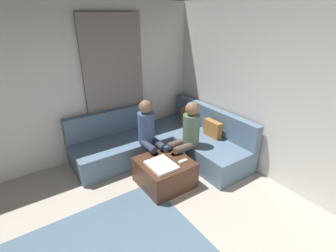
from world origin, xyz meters
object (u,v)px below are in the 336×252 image
at_px(sectional_couch, 165,142).
at_px(coffee_mug, 166,149).
at_px(person_on_couch_back, 186,134).
at_px(person_on_couch_side, 149,133).
at_px(ottoman, 164,172).
at_px(game_remote, 183,161).

distance_m(sectional_couch, coffee_mug, 0.60).
distance_m(sectional_couch, person_on_couch_back, 0.67).
bearing_deg(person_on_couch_back, sectional_couch, 5.73).
bearing_deg(sectional_couch, person_on_couch_side, -70.64).
bearing_deg(person_on_couch_back, person_on_couch_side, 49.88).
xyz_separation_m(ottoman, person_on_couch_back, (-0.16, 0.54, 0.45)).
relative_size(ottoman, person_on_couch_side, 0.63).
height_order(ottoman, person_on_couch_back, person_on_couch_back).
xyz_separation_m(coffee_mug, person_on_couch_side, (-0.34, -0.11, 0.19)).
bearing_deg(sectional_couch, ottoman, -34.81).
bearing_deg(ottoman, person_on_couch_back, 105.93).
bearing_deg(person_on_couch_side, person_on_couch_back, 139.88).
height_order(sectional_couch, game_remote, sectional_couch).
relative_size(sectional_couch, coffee_mug, 26.84).
bearing_deg(person_on_couch_side, ottoman, 82.93).
height_order(game_remote, person_on_couch_side, person_on_couch_side).
bearing_deg(person_on_couch_side, game_remote, 101.60).
relative_size(sectional_couch, ottoman, 3.36).
relative_size(coffee_mug, person_on_couch_back, 0.08).
xyz_separation_m(person_on_couch_back, person_on_couch_side, (-0.40, -0.48, 0.00)).
distance_m(sectional_couch, person_on_couch_side, 0.58).
relative_size(coffee_mug, person_on_couch_side, 0.08).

